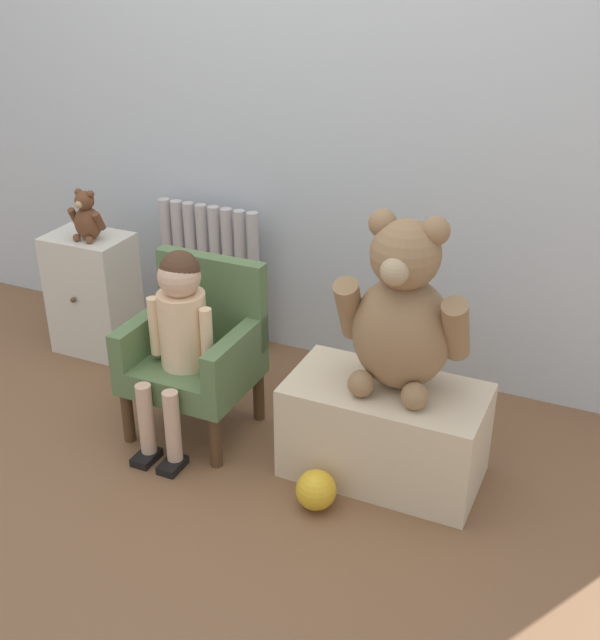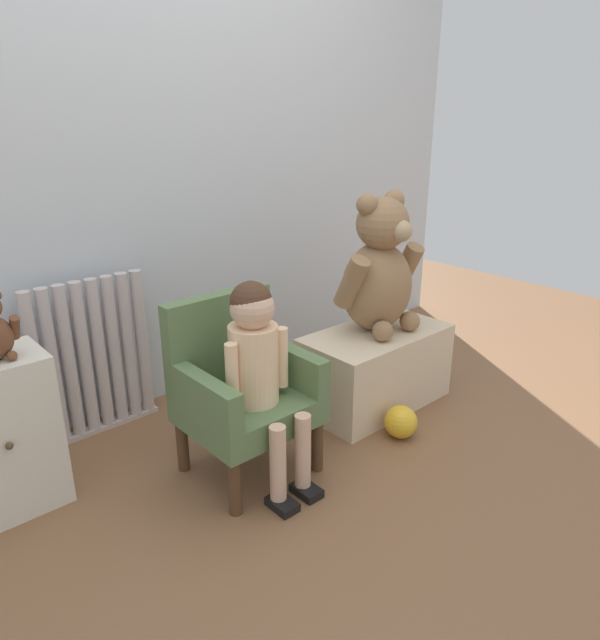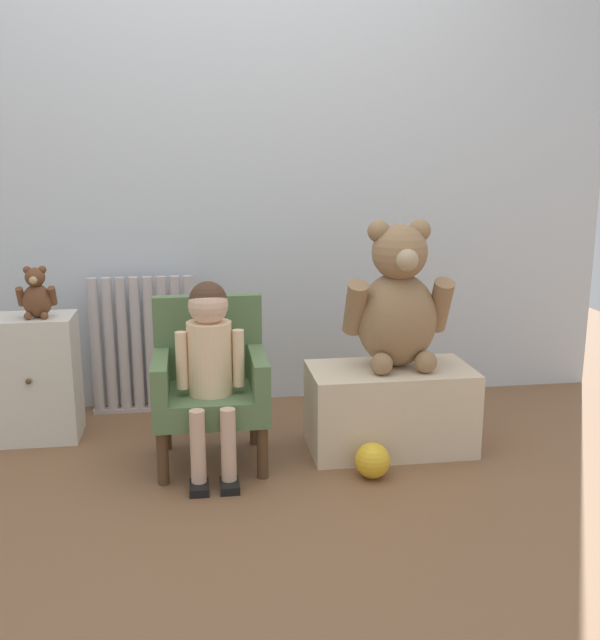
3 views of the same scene
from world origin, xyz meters
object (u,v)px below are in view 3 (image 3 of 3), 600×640
object	(u,v)px
toy_ball	(372,461)
child_armchair	(210,380)
child_figure	(210,350)
radiator	(144,346)
small_dresser	(36,378)
small_teddy_bear	(37,295)
low_bench	(390,408)
large_teddy_bear	(398,303)

from	to	relation	value
toy_ball	child_armchair	bearing A→B (deg)	155.70
child_figure	toy_ball	xyz separation A→B (m)	(0.60, -0.16, -0.41)
child_figure	radiator	bearing A→B (deg)	112.55
small_dresser	child_figure	xyz separation A→B (m)	(0.73, -0.44, 0.21)
child_armchair	child_figure	xyz separation A→B (m)	(-0.00, -0.11, 0.15)
small_teddy_bear	radiator	bearing A→B (deg)	36.78
child_figure	small_teddy_bear	distance (m)	0.82
child_armchair	small_teddy_bear	distance (m)	0.82
child_armchair	child_figure	world-z (taller)	child_figure
radiator	toy_ball	size ratio (longest dim) A/B	4.81
low_bench	toy_ball	distance (m)	0.32
radiator	child_armchair	size ratio (longest dim) A/B	1.01
radiator	small_dresser	world-z (taller)	radiator
child_armchair	small_teddy_bear	size ratio (longest dim) A/B	3.00
low_bench	toy_ball	bearing A→B (deg)	-117.40
small_teddy_bear	toy_ball	size ratio (longest dim) A/B	1.59
child_figure	large_teddy_bear	xyz separation A→B (m)	(0.76, 0.13, 0.13)
low_bench	large_teddy_bear	distance (m)	0.44
low_bench	small_dresser	bearing A→B (deg)	167.14
child_armchair	child_figure	size ratio (longest dim) A/B	0.88
child_armchair	small_teddy_bear	world-z (taller)	small_teddy_bear
large_teddy_bear	child_figure	bearing A→B (deg)	-170.05
child_figure	small_teddy_bear	size ratio (longest dim) A/B	3.42
child_figure	large_teddy_bear	distance (m)	0.79
toy_ball	small_teddy_bear	bearing A→B (deg)	156.04
large_teddy_bear	child_armchair	bearing A→B (deg)	-178.05
radiator	child_armchair	world-z (taller)	radiator
large_teddy_bear	small_teddy_bear	distance (m)	1.48
radiator	small_dresser	xyz separation A→B (m)	(-0.44, -0.27, -0.05)
toy_ball	child_figure	bearing A→B (deg)	164.86
small_teddy_bear	toy_ball	world-z (taller)	small_teddy_bear
child_armchair	toy_ball	xyz separation A→B (m)	(0.60, -0.27, -0.26)
small_dresser	small_teddy_bear	bearing A→B (deg)	-36.04
child_armchair	low_bench	distance (m)	0.75
radiator	child_figure	world-z (taller)	child_figure
radiator	large_teddy_bear	size ratio (longest dim) A/B	1.08
small_dresser	child_armchair	xyz separation A→B (m)	(0.73, -0.33, 0.06)
radiator	child_figure	distance (m)	0.79
low_bench	small_teddy_bear	xyz separation A→B (m)	(-1.43, 0.31, 0.46)
large_teddy_bear	toy_ball	bearing A→B (deg)	-119.44
small_dresser	child_armchair	bearing A→B (deg)	-24.38
small_dresser	small_teddy_bear	xyz separation A→B (m)	(0.04, -0.03, 0.36)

